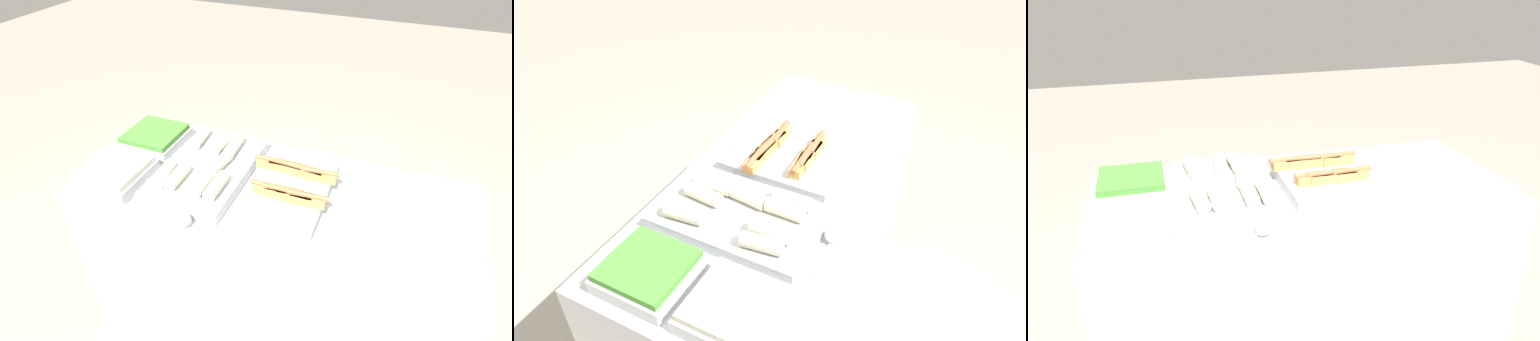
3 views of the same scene
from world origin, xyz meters
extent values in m
cube|color=silver|center=(0.00, 0.00, 0.46)|extent=(1.60, 0.69, 0.92)
cube|color=silver|center=(0.07, 0.00, 0.94)|extent=(0.30, 0.44, 0.05)
cube|color=tan|center=(0.06, -0.08, 0.99)|extent=(0.14, 0.06, 0.04)
cylinder|color=#D66B42|center=(0.06, -0.08, 1.01)|extent=(0.15, 0.04, 0.02)
cube|color=tan|center=(0.02, -0.08, 0.99)|extent=(0.13, 0.05, 0.04)
cylinder|color=#D66B42|center=(0.02, -0.08, 1.01)|extent=(0.15, 0.03, 0.02)
cube|color=tan|center=(0.16, -0.08, 0.99)|extent=(0.14, 0.05, 0.04)
cylinder|color=#D66B42|center=(0.16, -0.08, 1.01)|extent=(0.15, 0.03, 0.02)
cube|color=tan|center=(0.17, 0.08, 0.99)|extent=(0.14, 0.05, 0.04)
cylinder|color=#D66B42|center=(0.17, 0.08, 1.01)|extent=(0.15, 0.03, 0.02)
cube|color=tan|center=(0.11, -0.08, 0.99)|extent=(0.13, 0.04, 0.04)
cylinder|color=#D66B42|center=(0.11, -0.08, 1.01)|extent=(0.15, 0.02, 0.02)
cube|color=tan|center=(0.07, 0.08, 0.99)|extent=(0.14, 0.05, 0.04)
cylinder|color=#D66B42|center=(0.07, 0.08, 1.01)|extent=(0.15, 0.03, 0.02)
cube|color=tan|center=(0.02, 0.08, 0.99)|extent=(0.14, 0.05, 0.04)
cylinder|color=#D66B42|center=(0.02, 0.08, 1.01)|extent=(0.15, 0.03, 0.02)
cube|color=tan|center=(-0.03, 0.08, 0.99)|extent=(0.13, 0.05, 0.04)
cylinder|color=#D66B42|center=(-0.03, 0.08, 1.01)|extent=(0.15, 0.03, 0.02)
cube|color=tan|center=(0.11, 0.08, 0.99)|extent=(0.14, 0.05, 0.04)
cylinder|color=#D66B42|center=(0.11, 0.08, 1.01)|extent=(0.15, 0.03, 0.02)
cube|color=silver|center=(-0.29, 0.00, 0.94)|extent=(0.35, 0.55, 0.05)
cylinder|color=beige|center=(-0.35, -0.14, 0.99)|extent=(0.05, 0.14, 0.05)
cylinder|color=beige|center=(-0.41, -0.14, 0.99)|extent=(0.07, 0.14, 0.05)
cylinder|color=beige|center=(-0.18, -0.14, 0.99)|extent=(0.05, 0.14, 0.05)
cylinder|color=beige|center=(-0.30, 0.14, 0.99)|extent=(0.06, 0.14, 0.05)
cylinder|color=beige|center=(-0.41, 0.15, 0.99)|extent=(0.06, 0.14, 0.05)
cylinder|color=beige|center=(-0.24, 0.14, 0.99)|extent=(0.06, 0.14, 0.05)
cylinder|color=beige|center=(-0.24, 0.00, 0.99)|extent=(0.07, 0.14, 0.05)
cylinder|color=beige|center=(-0.24, -0.14, 0.99)|extent=(0.05, 0.14, 0.05)
cube|color=silver|center=(-0.63, -0.18, 0.94)|extent=(0.26, 0.26, 0.05)
cube|color=silver|center=(-0.63, -0.18, 0.98)|extent=(0.24, 0.24, 0.02)
cube|color=silver|center=(-0.63, 0.12, 0.94)|extent=(0.26, 0.26, 0.05)
cube|color=#4C9338|center=(-0.63, 0.12, 0.98)|extent=(0.24, 0.24, 0.02)
cylinder|color=silver|center=(-0.32, -0.31, 0.92)|extent=(0.18, 0.01, 0.01)
sphere|color=silver|center=(-0.23, -0.31, 0.95)|extent=(0.05, 0.05, 0.05)
camera|label=1|loc=(0.40, -1.19, 1.95)|focal=28.00mm
camera|label=2|loc=(-1.36, -0.66, 2.10)|focal=35.00mm
camera|label=3|loc=(-0.53, -1.67, 1.74)|focal=35.00mm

